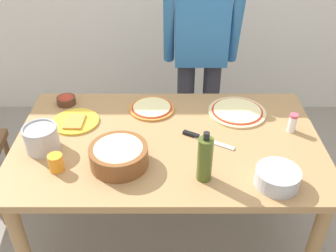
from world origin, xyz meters
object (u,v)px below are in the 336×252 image
object	(u,v)px
pizza_cooked_on_tray	(152,108)
dining_table	(168,153)
small_sauce_bowl	(66,100)
cup_orange	(56,163)
person_cook	(201,49)
chef_knife	(202,138)
pizza_raw_on_board	(237,112)
steel_pot	(41,138)
plate_with_slice	(76,121)
olive_oil_bottle	(205,159)
salt_shaker	(293,123)
mixing_bowl_steel	(277,178)
popcorn_bowl	(119,154)

from	to	relation	value
pizza_cooked_on_tray	dining_table	bearing A→B (deg)	-72.14
small_sauce_bowl	cup_orange	bearing A→B (deg)	-81.89
person_cook	dining_table	bearing A→B (deg)	-105.90
dining_table	chef_knife	xyz separation A→B (m)	(0.18, 0.00, 0.10)
person_cook	pizza_cooked_on_tray	distance (m)	0.58
pizza_cooked_on_tray	small_sauce_bowl	size ratio (longest dim) A/B	2.42
pizza_raw_on_board	steel_pot	distance (m)	1.09
plate_with_slice	cup_orange	bearing A→B (deg)	-91.15
pizza_cooked_on_tray	olive_oil_bottle	bearing A→B (deg)	-66.42
steel_pot	salt_shaker	distance (m)	1.30
pizza_raw_on_board	chef_knife	xyz separation A→B (m)	(-0.22, -0.26, -0.00)
mixing_bowl_steel	cup_orange	xyz separation A→B (m)	(-1.01, 0.10, 0.00)
person_cook	small_sauce_bowl	distance (m)	0.93
chef_knife	salt_shaker	bearing A→B (deg)	8.68
mixing_bowl_steel	steel_pot	distance (m)	1.15
chef_knife	steel_pot	bearing A→B (deg)	-174.36
salt_shaker	chef_knife	size ratio (longest dim) A/B	0.40
popcorn_bowl	steel_pot	bearing A→B (deg)	162.98
plate_with_slice	olive_oil_bottle	bearing A→B (deg)	-33.73
mixing_bowl_steel	salt_shaker	distance (m)	0.45
person_cook	pizza_cooked_on_tray	world-z (taller)	person_cook
dining_table	salt_shaker	xyz separation A→B (m)	(0.66, 0.08, 0.14)
pizza_raw_on_board	plate_with_slice	distance (m)	0.92
pizza_raw_on_board	pizza_cooked_on_tray	bearing A→B (deg)	175.70
chef_knife	small_sauce_bowl	bearing A→B (deg)	155.55
salt_shaker	popcorn_bowl	bearing A→B (deg)	-162.91
salt_shaker	mixing_bowl_steel	bearing A→B (deg)	-112.98
mixing_bowl_steel	small_sauce_bowl	distance (m)	1.30
small_sauce_bowl	chef_knife	distance (m)	0.86
pizza_raw_on_board	cup_orange	size ratio (longest dim) A/B	3.92
pizza_raw_on_board	chef_knife	size ratio (longest dim) A/B	1.26
pizza_cooked_on_tray	chef_knife	world-z (taller)	pizza_cooked_on_tray
pizza_cooked_on_tray	cup_orange	size ratio (longest dim) A/B	3.13
olive_oil_bottle	chef_knife	bearing A→B (deg)	87.42
small_sauce_bowl	olive_oil_bottle	xyz separation A→B (m)	(0.77, -0.66, 0.08)
salt_shaker	pizza_cooked_on_tray	bearing A→B (deg)	163.94
person_cook	mixing_bowl_steel	bearing A→B (deg)	-76.03
pizza_cooked_on_tray	mixing_bowl_steel	size ratio (longest dim) A/B	1.33
person_cook	pizza_raw_on_board	world-z (taller)	person_cook
plate_with_slice	salt_shaker	world-z (taller)	salt_shaker
pizza_raw_on_board	salt_shaker	world-z (taller)	salt_shaker
plate_with_slice	salt_shaker	bearing A→B (deg)	-3.88
person_cook	mixing_bowl_steel	xyz separation A→B (m)	(0.27, -1.10, -0.14)
small_sauce_bowl	salt_shaker	size ratio (longest dim) A/B	1.04
plate_with_slice	mixing_bowl_steel	bearing A→B (deg)	-26.24
mixing_bowl_steel	person_cook	bearing A→B (deg)	103.97
dining_table	pizza_raw_on_board	bearing A→B (deg)	32.69
chef_knife	dining_table	bearing A→B (deg)	-179.68
mixing_bowl_steel	salt_shaker	world-z (taller)	salt_shaker
olive_oil_bottle	mixing_bowl_steel	bearing A→B (deg)	-7.23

